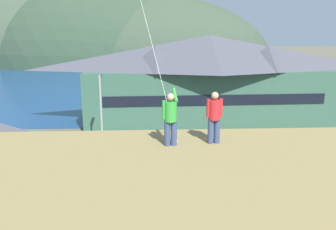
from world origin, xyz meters
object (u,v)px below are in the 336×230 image
object	(u,v)px
parked_car_back_row_left	(235,185)
parking_light_pole	(101,107)
harbor_lodge	(209,77)
parked_car_front_row_silver	(144,157)
parked_car_back_row_right	(322,194)
wharf_dock	(137,100)
moored_boat_wharfside	(115,99)
person_kite_flyer	(171,117)
parked_car_mid_row_far	(108,183)
parked_car_mid_row_near	(22,202)
person_companion	(214,116)
parked_car_front_row_red	(225,153)
parked_car_lone_by_shed	(82,154)

from	to	relation	value
parked_car_back_row_left	parking_light_pole	size ratio (longest dim) A/B	0.64
harbor_lodge	parked_car_front_row_silver	size ratio (longest dim) A/B	7.10
parked_car_back_row_right	parked_car_back_row_left	size ratio (longest dim) A/B	0.99
wharf_dock	moored_boat_wharfside	distance (m)	3.38
moored_boat_wharfside	parking_light_pole	distance (m)	21.51
parked_car_back_row_left	person_kite_flyer	xyz separation A→B (m)	(-4.50, -8.28, 6.48)
parked_car_back_row_left	parked_car_mid_row_far	bearing A→B (deg)	174.65
parked_car_mid_row_near	person_companion	xyz separation A→B (m)	(9.36, -6.61, 6.47)
parked_car_front_row_red	person_companion	bearing A→B (deg)	-104.90
harbor_lodge	parked_car_back_row_right	bearing A→B (deg)	-81.05
moored_boat_wharfside	parked_car_mid_row_near	bearing A→B (deg)	-92.95
parked_car_lone_by_shed	parked_car_back_row_left	world-z (taller)	same
parked_car_back_row_left	parked_car_mid_row_near	xyz separation A→B (m)	(-12.39, -1.51, 0.00)
parked_car_back_row_right	parked_car_back_row_left	world-z (taller)	same
parked_car_front_row_red	person_companion	world-z (taller)	person_companion
wharf_dock	parked_car_front_row_red	xyz separation A→B (m)	(8.10, -25.98, 0.71)
wharf_dock	person_companion	size ratio (longest dim) A/B	7.93
person_kite_flyer	person_companion	xyz separation A→B (m)	(1.46, 0.17, -0.02)
parked_car_mid_row_near	parking_light_pole	world-z (taller)	parking_light_pole
harbor_lodge	wharf_dock	world-z (taller)	harbor_lodge
harbor_lodge	parked_car_front_row_silver	world-z (taller)	harbor_lodge
parked_car_back_row_left	parked_car_mid_row_near	distance (m)	12.49
parked_car_front_row_red	person_companion	xyz separation A→B (m)	(-3.68, -13.85, 6.47)
parked_car_front_row_silver	parked_car_mid_row_near	size ratio (longest dim) A/B	0.98
parked_car_lone_by_shed	person_kite_flyer	world-z (taller)	person_kite_flyer
harbor_lodge	parked_car_front_row_red	size ratio (longest dim) A/B	6.98
harbor_lodge	parked_car_back_row_left	bearing A→B (deg)	-94.59
harbor_lodge	parked_car_lone_by_shed	world-z (taller)	harbor_lodge
moored_boat_wharfside	parked_car_lone_by_shed	bearing A→B (deg)	-89.84
harbor_lodge	wharf_dock	bearing A→B (deg)	126.36
parked_car_mid_row_far	person_kite_flyer	xyz separation A→B (m)	(3.44, -9.03, 6.48)
person_kite_flyer	person_companion	bearing A→B (deg)	6.53
moored_boat_wharfside	parked_car_lone_by_shed	xyz separation A→B (m)	(0.07, -24.87, 0.34)
parked_car_mid_row_near	person_companion	distance (m)	13.15
person_kite_flyer	parked_car_lone_by_shed	bearing A→B (deg)	113.25
parked_car_front_row_red	wharf_dock	bearing A→B (deg)	107.32
wharf_dock	moored_boat_wharfside	xyz separation A→B (m)	(-3.27, -0.78, 0.37)
parked_car_mid_row_far	parked_car_front_row_red	xyz separation A→B (m)	(8.58, 4.99, 0.00)
wharf_dock	parked_car_back_row_right	world-z (taller)	parked_car_back_row_right
parked_car_back_row_right	parked_car_mid_row_far	bearing A→B (deg)	170.64
parked_car_lone_by_shed	parked_car_mid_row_near	bearing A→B (deg)	-102.95
moored_boat_wharfside	person_companion	world-z (taller)	person_companion
moored_boat_wharfside	person_companion	bearing A→B (deg)	-78.86
parked_car_mid_row_far	parked_car_front_row_silver	distance (m)	5.00
parked_car_front_row_red	parking_light_pole	world-z (taller)	parking_light_pole
parked_car_front_row_silver	parked_car_lone_by_shed	size ratio (longest dim) A/B	0.98
parked_car_lone_by_shed	parked_car_front_row_red	xyz separation A→B (m)	(11.30, -0.32, 0.00)
parked_car_front_row_red	moored_boat_wharfside	bearing A→B (deg)	114.29
parked_car_mid_row_far	parked_car_lone_by_shed	xyz separation A→B (m)	(-2.72, 5.30, 0.00)
parked_car_mid_row_far	parked_car_front_row_red	world-z (taller)	same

